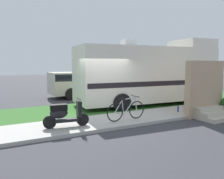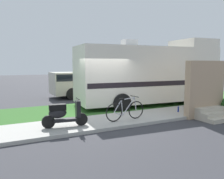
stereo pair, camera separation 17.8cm
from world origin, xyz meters
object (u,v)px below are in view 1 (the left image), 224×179
at_px(motorhome_rv, 149,74).
at_px(scooter, 64,114).
at_px(pickup_truck_near, 82,83).
at_px(bottle_green, 178,109).
at_px(bicycle, 126,110).
at_px(bottle_spare, 194,104).

bearing_deg(motorhome_rv, scooter, -154.79).
distance_m(pickup_truck_near, bottle_green, 7.46).
height_order(scooter, bicycle, scooter).
bearing_deg(pickup_truck_near, scooter, -115.32).
bearing_deg(motorhome_rv, bicycle, -139.07).
bearing_deg(scooter, bottle_green, 0.51).
distance_m(scooter, pickup_truck_near, 8.03).
xyz_separation_m(scooter, bottle_spare, (7.02, 0.74, -0.36)).
distance_m(motorhome_rv, bottle_spare, 2.82).
height_order(motorhome_rv, bottle_spare, motorhome_rv).
bearing_deg(motorhome_rv, pickup_truck_near, 114.44).
bearing_deg(bottle_spare, motorhome_rv, 128.30).
relative_size(motorhome_rv, bicycle, 4.66).
distance_m(motorhome_rv, bottle_green, 2.98).
bearing_deg(bottle_green, bottle_spare, 21.15).
distance_m(motorhome_rv, scooter, 6.23).
height_order(scooter, pickup_truck_near, pickup_truck_near).
xyz_separation_m(pickup_truck_near, bottle_green, (1.80, -7.20, -0.68)).
xyz_separation_m(scooter, bottle_green, (5.23, 0.05, -0.33)).
relative_size(pickup_truck_near, bottle_green, 18.40).
height_order(bicycle, bottle_spare, bicycle).
distance_m(scooter, bottle_spare, 7.07).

